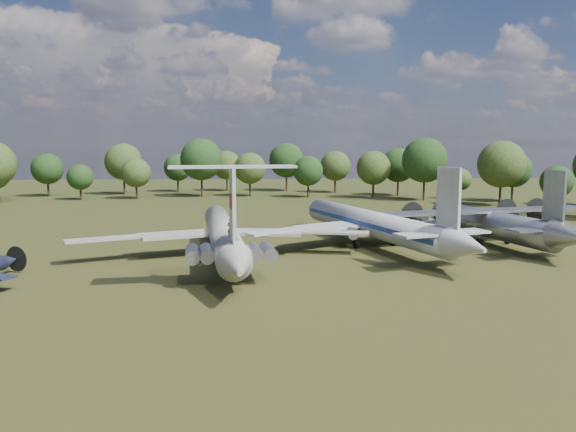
{
  "coord_description": "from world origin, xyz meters",
  "views": [
    {
      "loc": [
        7.51,
        -64.85,
        13.39
      ],
      "look_at": [
        11.32,
        -0.09,
        5.0
      ],
      "focal_mm": 35.0,
      "sensor_mm": 36.0,
      "label": 1
    }
  ],
  "objects_px": {
    "il62_airliner": "(223,239)",
    "person_on_il62": "(231,228)",
    "an12_transport": "(490,227)",
    "tu104_jet": "(371,228)"
  },
  "relations": [
    {
      "from": "tu104_jet",
      "to": "an12_transport",
      "type": "xyz_separation_m",
      "value": [
        16.17,
        0.45,
        -0.06
      ]
    },
    {
      "from": "person_on_il62",
      "to": "tu104_jet",
      "type": "bearing_deg",
      "value": -119.01
    },
    {
      "from": "tu104_jet",
      "to": "person_on_il62",
      "type": "height_order",
      "value": "person_on_il62"
    },
    {
      "from": "an12_transport",
      "to": "person_on_il62",
      "type": "distance_m",
      "value": 39.32
    },
    {
      "from": "il62_airliner",
      "to": "an12_transport",
      "type": "xyz_separation_m",
      "value": [
        35.15,
        7.51,
        0.01
      ]
    },
    {
      "from": "tu104_jet",
      "to": "il62_airliner",
      "type": "bearing_deg",
      "value": -177.21
    },
    {
      "from": "il62_airliner",
      "to": "tu104_jet",
      "type": "distance_m",
      "value": 20.25
    },
    {
      "from": "il62_airliner",
      "to": "person_on_il62",
      "type": "relative_size",
      "value": 24.09
    },
    {
      "from": "tu104_jet",
      "to": "an12_transport",
      "type": "bearing_deg",
      "value": -16.03
    },
    {
      "from": "an12_transport",
      "to": "person_on_il62",
      "type": "height_order",
      "value": "person_on_il62"
    }
  ]
}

